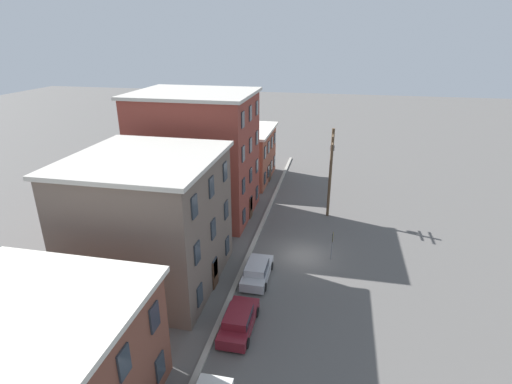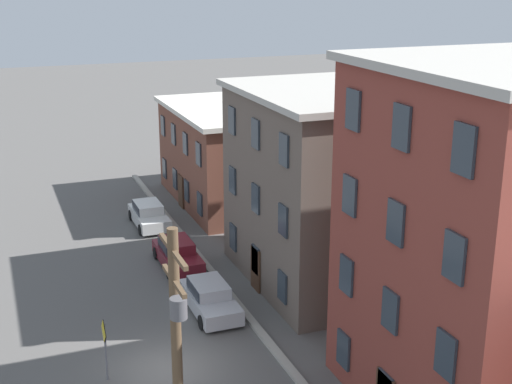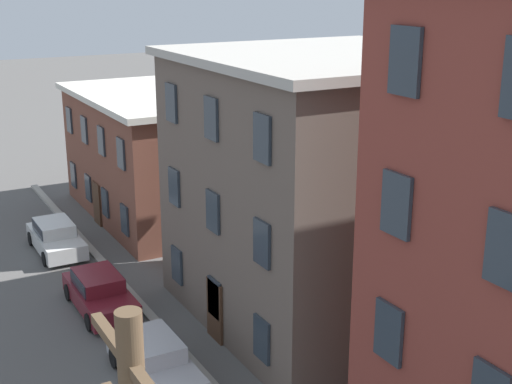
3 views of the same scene
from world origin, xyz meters
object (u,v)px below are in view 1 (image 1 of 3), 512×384
caution_sign (332,241)px  car_silver (257,271)px  car_maroon (239,320)px  utility_pole (331,168)px

caution_sign → car_silver: bearing=126.9°
caution_sign → car_maroon: bearing=151.0°
car_silver → caution_sign: bearing=-53.1°
car_maroon → caution_sign: (9.89, -5.47, 0.98)m
car_silver → caution_sign: size_ratio=1.70×
car_maroon → utility_pole: (18.61, -4.83, 4.38)m
car_silver → caution_sign: 6.91m
caution_sign → utility_pole: 9.39m
utility_pole → car_maroon: bearing=165.5°
car_silver → utility_pole: utility_pole is taller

